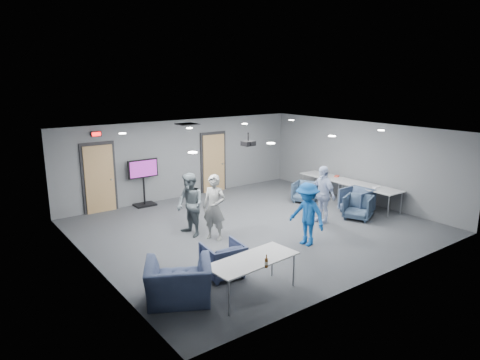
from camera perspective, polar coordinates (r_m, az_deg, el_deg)
floor at (r=12.16m, az=1.98°, el=-6.22°), size 9.00×9.00×0.00m
ceiling at (r=11.54m, az=2.09°, el=6.51°), size 9.00×9.00×0.00m
wall_back at (r=15.04m, az=-7.51°, el=2.84°), size 9.00×0.02×2.70m
wall_front at (r=9.12m, az=17.94°, el=-4.76°), size 9.00×0.02×2.70m
wall_left at (r=9.73m, az=-19.24°, el=-3.72°), size 0.02×8.00×2.70m
wall_right at (r=14.94m, az=15.67°, el=2.38°), size 0.02×8.00×2.70m
door_left at (r=13.89m, az=-18.24°, el=0.19°), size 1.06×0.17×2.24m
door_right at (r=15.66m, az=-3.56°, el=2.31°), size 1.06×0.17×2.24m
exit_sign at (r=13.63m, az=-18.64°, el=5.84°), size 0.32×0.08×0.16m
hvac_diffuser at (r=13.57m, az=-7.05°, el=7.41°), size 0.60×0.60×0.03m
downlights at (r=11.54m, az=2.09°, el=6.43°), size 6.18×3.78×0.02m
person_a at (r=11.00m, az=-3.45°, el=-3.68°), size 0.67×0.75×1.72m
person_b at (r=11.31m, az=-6.68°, el=-3.33°), size 0.68×0.85×1.69m
person_c at (r=12.52m, az=10.96°, el=-1.88°), size 0.54×1.02×1.67m
person_d at (r=10.77m, az=8.94°, el=-4.51°), size 0.69×1.09×1.60m
chair_right_a at (r=14.58m, az=8.67°, el=-1.59°), size 0.99×0.98×0.69m
chair_right_b at (r=13.76m, az=15.30°, el=-2.66°), size 0.90×0.88×0.77m
chair_right_c at (r=13.18m, az=15.48°, el=-3.52°), size 1.02×1.01×0.71m
chair_front_a at (r=9.18m, az=-2.28°, el=-10.53°), size 0.88×0.90×0.73m
chair_front_b at (r=8.27m, az=-8.18°, el=-13.32°), size 1.56×1.50×0.78m
table_right_a at (r=15.33m, az=11.40°, el=0.36°), size 0.77×1.84×0.73m
table_right_b at (r=14.17m, az=17.08°, el=-1.04°), size 0.81×1.94×0.73m
table_front_left at (r=8.32m, az=1.69°, el=-10.77°), size 1.90×0.91×0.73m
bottle_front at (r=7.94m, az=3.54°, el=-10.95°), size 0.07×0.07×0.25m
bottle_right at (r=15.05m, az=11.46°, el=0.66°), size 0.07×0.07×0.26m
snack_box at (r=15.30m, az=12.78°, el=0.51°), size 0.23×0.20×0.04m
wrapper at (r=14.05m, az=17.75°, el=-0.95°), size 0.23×0.19×0.05m
tv_stand at (r=14.21m, az=-12.73°, el=0.04°), size 1.01×0.48×1.55m
projector at (r=11.39m, az=1.12°, el=4.93°), size 0.33×0.32×0.35m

